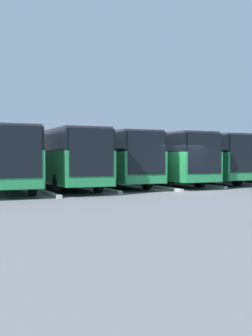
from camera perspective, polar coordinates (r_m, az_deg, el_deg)
The scene contains 13 objects.
ground_plane at distance 22.92m, azimuth 7.86°, elevation -3.16°, with size 600.00×600.00×0.00m, color slate.
bus_0 at distance 32.74m, azimuth 14.10°, elevation 1.41°, with size 3.40×11.23×3.31m.
curb_divider_0 at distance 30.41m, azimuth 13.80°, elevation -1.92°, with size 0.24×7.90×0.15m, color #B2B2AD.
bus_1 at distance 30.55m, azimuth 9.24°, elevation 1.44°, with size 3.40×11.23×3.31m.
curb_divider_1 at distance 28.26m, azimuth 8.51°, elevation -2.15°, with size 0.24×7.90×0.15m, color #B2B2AD.
bus_2 at distance 28.17m, azimuth 4.26°, elevation 1.45°, with size 3.40×11.23×3.31m.
curb_divider_2 at distance 25.92m, azimuth 3.03°, elevation -2.46°, with size 0.24×7.90×0.15m, color #B2B2AD.
bus_3 at distance 26.84m, azimuth -2.45°, elevation 1.46°, with size 3.40×11.23×3.31m.
curb_divider_3 at distance 24.68m, azimuth -4.36°, elevation -2.65°, with size 0.24×7.90×0.15m, color #B2B2AD.
bus_4 at distance 24.78m, azimuth -8.85°, elevation 1.44°, with size 3.40×11.23×3.31m.
curb_divider_4 at distance 22.74m, azimuth -11.52°, elevation -3.03°, with size 0.24×7.90×0.15m, color #B2B2AD.
bus_5 at distance 23.87m, azimuth -16.72°, elevation 1.40°, with size 3.40×11.23×3.31m.
station_building at distance 42.60m, azimuth -10.14°, elevation 1.68°, with size 40.30×15.41×4.02m.
Camera 1 is at (13.66, 18.31, 1.83)m, focal length 45.00 mm.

